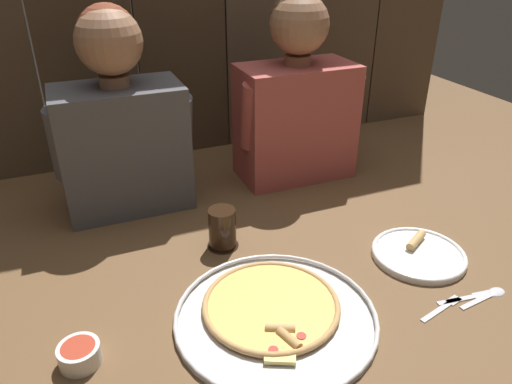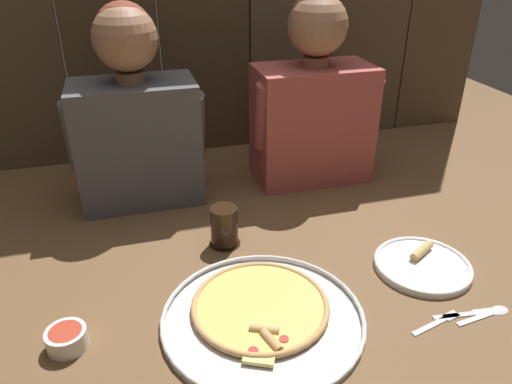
{
  "view_description": "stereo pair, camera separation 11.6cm",
  "coord_description": "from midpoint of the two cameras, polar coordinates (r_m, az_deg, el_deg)",
  "views": [
    {
      "loc": [
        -0.41,
        -0.84,
        0.73
      ],
      "look_at": [
        -0.02,
        0.1,
        0.18
      ],
      "focal_mm": 33.92,
      "sensor_mm": 36.0,
      "label": 1
    },
    {
      "loc": [
        -0.3,
        -0.88,
        0.73
      ],
      "look_at": [
        -0.02,
        0.1,
        0.18
      ],
      "focal_mm": 33.92,
      "sensor_mm": 36.0,
      "label": 2
    }
  ],
  "objects": [
    {
      "name": "table_spoon",
      "position": [
        1.22,
        28.63,
        -12.43
      ],
      "size": [
        0.14,
        0.04,
        0.01
      ],
      "color": "silver",
      "rests_on": "ground"
    },
    {
      "name": "drinking_glass",
      "position": [
        1.26,
        -1.14,
        -4.18
      ],
      "size": [
        0.08,
        0.08,
        0.11
      ],
      "color": "black",
      "rests_on": "ground"
    },
    {
      "name": "diner_left",
      "position": [
        1.43,
        -11.84,
        8.59
      ],
      "size": [
        0.39,
        0.21,
        0.58
      ],
      "color": "#4C4C51",
      "rests_on": "ground"
    },
    {
      "name": "dinner_plate",
      "position": [
        1.29,
        21.53,
        -8.07
      ],
      "size": [
        0.23,
        0.23,
        0.03
      ],
      "color": "white",
      "rests_on": "ground"
    },
    {
      "name": "table_fork",
      "position": [
        1.15,
        23.51,
        -13.97
      ],
      "size": [
        0.13,
        0.05,
        0.01
      ],
      "color": "silver",
      "rests_on": "ground"
    },
    {
      "name": "pizza_tray",
      "position": [
        1.07,
        3.92,
        -14.16
      ],
      "size": [
        0.43,
        0.43,
        0.03
      ],
      "color": "silver",
      "rests_on": "ground"
    },
    {
      "name": "diner_right",
      "position": [
        1.56,
        8.96,
        10.73
      ],
      "size": [
        0.4,
        0.2,
        0.59
      ],
      "color": "#AD4C47",
      "rests_on": "ground"
    },
    {
      "name": "table_knife",
      "position": [
        1.19,
        26.35,
        -12.85
      ],
      "size": [
        0.16,
        0.04,
        0.01
      ],
      "color": "silver",
      "rests_on": "ground"
    },
    {
      "name": "ground_plane",
      "position": [
        1.18,
        5.23,
        -9.86
      ],
      "size": [
        3.2,
        3.2,
        0.0
      ],
      "primitive_type": "plane",
      "color": "brown"
    },
    {
      "name": "dipping_bowl",
      "position": [
        1.04,
        -18.42,
        -16.16
      ],
      "size": [
        0.08,
        0.08,
        0.04
      ],
      "color": "white",
      "rests_on": "ground"
    }
  ]
}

